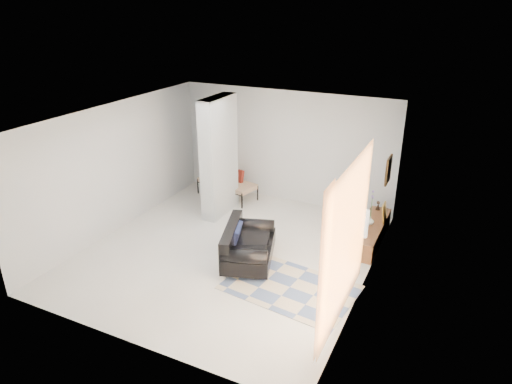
% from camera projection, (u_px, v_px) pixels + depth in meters
% --- Properties ---
extents(floor, '(6.00, 6.00, 0.00)m').
position_uv_depth(floor, '(229.00, 252.00, 9.34)').
color(floor, beige).
rests_on(floor, ground).
extents(ceiling, '(6.00, 6.00, 0.00)m').
position_uv_depth(ceiling, '(225.00, 117.00, 8.26)').
color(ceiling, white).
rests_on(ceiling, wall_back).
extents(wall_back, '(6.00, 0.00, 6.00)m').
position_uv_depth(wall_back, '(286.00, 147.00, 11.29)').
color(wall_back, silver).
rests_on(wall_back, ground).
extents(wall_front, '(6.00, 0.00, 6.00)m').
position_uv_depth(wall_front, '(122.00, 263.00, 6.31)').
color(wall_front, silver).
rests_on(wall_front, ground).
extents(wall_left, '(0.00, 6.00, 6.00)m').
position_uv_depth(wall_left, '(116.00, 168.00, 9.90)').
color(wall_left, silver).
rests_on(wall_left, ground).
extents(wall_right, '(0.00, 6.00, 6.00)m').
position_uv_depth(wall_right, '(370.00, 215.00, 7.71)').
color(wall_right, silver).
rests_on(wall_right, ground).
extents(partition_column, '(0.35, 1.20, 2.80)m').
position_uv_depth(partition_column, '(219.00, 157.00, 10.57)').
color(partition_column, '#BAC0C2').
rests_on(partition_column, floor).
extents(hallway_door, '(0.85, 0.06, 2.04)m').
position_uv_depth(hallway_door, '(212.00, 151.00, 12.24)').
color(hallway_door, white).
rests_on(hallway_door, floor).
extents(curtain, '(0.00, 2.55, 2.55)m').
position_uv_depth(curtain, '(347.00, 242.00, 6.76)').
color(curtain, orange).
rests_on(curtain, wall_right).
extents(wall_art, '(0.04, 0.45, 0.55)m').
position_uv_depth(wall_art, '(389.00, 170.00, 9.03)').
color(wall_art, '#39240F').
rests_on(wall_art, wall_right).
extents(media_console, '(0.45, 1.92, 0.80)m').
position_uv_depth(media_console, '(371.00, 233.00, 9.68)').
color(media_console, brown).
rests_on(media_console, floor).
extents(loveseat, '(1.31, 1.72, 0.76)m').
position_uv_depth(loveseat, '(246.00, 245.00, 8.86)').
color(loveseat, silver).
rests_on(loveseat, floor).
extents(daybed, '(1.67, 0.99, 0.77)m').
position_uv_depth(daybed, '(227.00, 181.00, 11.83)').
color(daybed, black).
rests_on(daybed, floor).
extents(area_rug, '(2.42, 1.77, 0.01)m').
position_uv_depth(area_rug, '(290.00, 287.00, 8.17)').
color(area_rug, '#C5B597').
rests_on(area_rug, floor).
extents(cylinder_lamp, '(0.11, 0.11, 0.59)m').
position_uv_depth(cylinder_lamp, '(366.00, 224.00, 8.97)').
color(cylinder_lamp, silver).
rests_on(cylinder_lamp, media_console).
extents(bronze_figurine, '(0.11, 0.11, 0.21)m').
position_uv_depth(bronze_figurine, '(378.00, 205.00, 10.23)').
color(bronze_figurine, black).
rests_on(bronze_figurine, media_console).
extents(vase, '(0.17, 0.17, 0.17)m').
position_uv_depth(vase, '(370.00, 221.00, 9.57)').
color(vase, white).
rests_on(vase, media_console).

